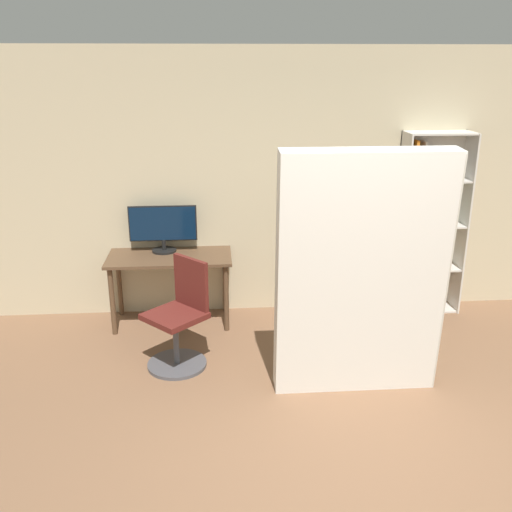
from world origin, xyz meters
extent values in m
plane|color=brown|center=(0.00, 0.00, 0.00)|extent=(16.00, 16.00, 0.00)
cube|color=#C6B793|center=(0.00, 2.94, 1.35)|extent=(8.00, 0.06, 2.70)
cube|color=brown|center=(-1.40, 2.62, 0.71)|extent=(1.22, 0.58, 0.03)
cylinder|color=brown|center=(-1.95, 2.40, 0.35)|extent=(0.05, 0.05, 0.69)
cylinder|color=brown|center=(-0.85, 2.40, 0.35)|extent=(0.05, 0.05, 0.69)
cylinder|color=brown|center=(-1.95, 2.85, 0.35)|extent=(0.05, 0.05, 0.69)
cylinder|color=brown|center=(-0.85, 2.85, 0.35)|extent=(0.05, 0.05, 0.69)
cylinder|color=black|center=(-1.46, 2.77, 0.73)|extent=(0.25, 0.25, 0.02)
cylinder|color=black|center=(-1.46, 2.77, 0.79)|extent=(0.04, 0.04, 0.10)
cube|color=black|center=(-1.46, 2.78, 1.01)|extent=(0.68, 0.02, 0.36)
cube|color=#0A1E38|center=(-1.46, 2.77, 1.01)|extent=(0.65, 0.03, 0.34)
cylinder|color=#4C4C51|center=(-1.31, 1.73, 0.01)|extent=(0.52, 0.52, 0.03)
cylinder|color=#4C4C51|center=(-1.31, 1.73, 0.24)|extent=(0.05, 0.05, 0.42)
cube|color=#591E19|center=(-1.31, 1.73, 0.48)|extent=(0.62, 0.62, 0.05)
cube|color=#591E19|center=(-1.16, 1.87, 0.73)|extent=(0.30, 0.31, 0.45)
cube|color=beige|center=(0.96, 2.76, 0.94)|extent=(0.02, 0.32, 1.89)
cube|color=beige|center=(1.62, 2.76, 0.94)|extent=(0.02, 0.32, 1.89)
cube|color=beige|center=(1.29, 2.91, 0.94)|extent=(0.68, 0.02, 1.89)
cube|color=beige|center=(1.29, 2.76, 0.01)|extent=(0.64, 0.28, 0.02)
cube|color=beige|center=(1.29, 2.76, 0.48)|extent=(0.64, 0.28, 0.02)
cube|color=beige|center=(1.29, 2.76, 0.94)|extent=(0.64, 0.28, 0.02)
cube|color=beige|center=(1.29, 2.76, 1.41)|extent=(0.64, 0.28, 0.02)
cube|color=beige|center=(1.29, 2.76, 1.88)|extent=(0.64, 0.28, 0.02)
cube|color=gold|center=(0.99, 2.73, 0.19)|extent=(0.04, 0.16, 0.33)
cube|color=#287A38|center=(1.04, 2.75, 0.22)|extent=(0.03, 0.16, 0.41)
cube|color=red|center=(1.07, 2.81, 0.20)|extent=(0.04, 0.17, 0.35)
cube|color=gold|center=(1.11, 2.70, 0.16)|extent=(0.03, 0.18, 0.27)
cube|color=gold|center=(1.14, 2.74, 0.21)|extent=(0.02, 0.17, 0.39)
cube|color=#1E4C9E|center=(1.18, 2.74, 0.17)|extent=(0.04, 0.23, 0.30)
cube|color=orange|center=(1.23, 2.78, 0.19)|extent=(0.04, 0.20, 0.34)
cube|color=orange|center=(1.27, 2.74, 0.19)|extent=(0.03, 0.18, 0.35)
cube|color=#287A38|center=(0.99, 2.78, 0.68)|extent=(0.03, 0.19, 0.40)
cube|color=red|center=(1.03, 2.71, 0.63)|extent=(0.03, 0.18, 0.30)
cube|color=#7A2D84|center=(1.07, 2.78, 0.63)|extent=(0.02, 0.20, 0.29)
cube|color=gold|center=(1.11, 2.75, 0.68)|extent=(0.04, 0.20, 0.40)
cube|color=#287A38|center=(0.99, 2.76, 1.12)|extent=(0.02, 0.20, 0.34)
cube|color=orange|center=(1.02, 2.73, 1.12)|extent=(0.03, 0.21, 0.34)
cube|color=#287A38|center=(1.05, 2.76, 1.09)|extent=(0.03, 0.20, 0.27)
cube|color=#287A38|center=(1.10, 2.71, 1.12)|extent=(0.04, 0.19, 0.32)
cube|color=brown|center=(0.99, 2.79, 1.57)|extent=(0.04, 0.18, 0.30)
cube|color=orange|center=(1.03, 2.77, 1.62)|extent=(0.03, 0.23, 0.40)
cube|color=#1E4C9E|center=(1.07, 2.74, 1.56)|extent=(0.03, 0.24, 0.28)
cube|color=orange|center=(1.10, 2.78, 1.58)|extent=(0.02, 0.21, 0.32)
cube|color=silver|center=(1.13, 2.77, 1.61)|extent=(0.02, 0.19, 0.38)
cube|color=#1E4C9E|center=(1.16, 2.77, 1.57)|extent=(0.03, 0.21, 0.30)
cube|color=#232328|center=(1.20, 2.76, 1.58)|extent=(0.04, 0.15, 0.32)
cube|color=silver|center=(0.16, 1.25, 0.98)|extent=(1.31, 0.33, 1.97)
cube|color=beige|center=(0.81, 1.25, 0.98)|extent=(0.01, 0.33, 1.93)
camera|label=1|loc=(-0.95, -2.76, 2.56)|focal=40.00mm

